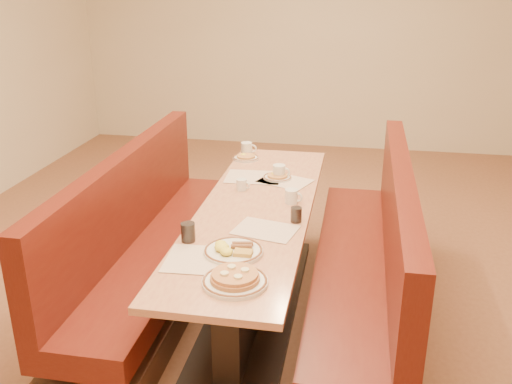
% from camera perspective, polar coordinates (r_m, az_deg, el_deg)
% --- Properties ---
extents(ground, '(8.00, 8.00, 0.00)m').
position_cam_1_polar(ground, '(3.99, -0.03, -11.53)').
color(ground, '#9E6647').
rests_on(ground, ground).
extents(room_envelope, '(6.04, 8.04, 2.82)m').
position_cam_1_polar(room_envelope, '(3.36, -0.04, 17.37)').
color(room_envelope, beige).
rests_on(room_envelope, ground).
extents(diner_table, '(0.70, 2.50, 0.75)m').
position_cam_1_polar(diner_table, '(3.80, -0.04, -6.78)').
color(diner_table, black).
rests_on(diner_table, ground).
extents(booth_left, '(0.55, 2.50, 1.05)m').
position_cam_1_polar(booth_left, '(3.99, -10.49, -5.93)').
color(booth_left, '#4C3326').
rests_on(booth_left, ground).
extents(booth_right, '(0.55, 2.50, 1.05)m').
position_cam_1_polar(booth_right, '(3.76, 11.12, -7.78)').
color(booth_right, '#4C3326').
rests_on(booth_right, ground).
extents(placemat_near_left, '(0.44, 0.34, 0.00)m').
position_cam_1_polar(placemat_near_left, '(3.00, -4.96, -6.77)').
color(placemat_near_left, beige).
rests_on(placemat_near_left, diner_table).
extents(placemat_near_right, '(0.40, 0.33, 0.00)m').
position_cam_1_polar(placemat_near_right, '(3.32, 0.96, -3.80)').
color(placemat_near_right, beige).
rests_on(placemat_near_right, diner_table).
extents(placemat_far_left, '(0.41, 0.32, 0.00)m').
position_cam_1_polar(placemat_far_left, '(4.16, -0.28, 1.51)').
color(placemat_far_left, beige).
rests_on(placemat_far_left, diner_table).
extents(placemat_far_right, '(0.42, 0.37, 0.00)m').
position_cam_1_polar(placemat_far_right, '(4.09, 2.92, 1.11)').
color(placemat_far_right, beige).
rests_on(placemat_far_right, diner_table).
extents(pancake_plate, '(0.32, 0.32, 0.07)m').
position_cam_1_polar(pancake_plate, '(2.77, -2.12, -8.72)').
color(pancake_plate, silver).
rests_on(pancake_plate, diner_table).
extents(eggs_plate, '(0.32, 0.32, 0.06)m').
position_cam_1_polar(eggs_plate, '(3.05, -2.36, -5.85)').
color(eggs_plate, silver).
rests_on(eggs_plate, diner_table).
extents(extra_plate_mid, '(0.21, 0.21, 0.04)m').
position_cam_1_polar(extra_plate_mid, '(4.14, 2.14, 1.52)').
color(extra_plate_mid, silver).
rests_on(extra_plate_mid, diner_table).
extents(extra_plate_far, '(0.21, 0.21, 0.04)m').
position_cam_1_polar(extra_plate_far, '(4.57, -1.02, 3.48)').
color(extra_plate_far, silver).
rests_on(extra_plate_far, diner_table).
extents(coffee_mug_a, '(0.12, 0.09, 0.09)m').
position_cam_1_polar(coffee_mug_a, '(3.70, 3.62, -0.40)').
color(coffee_mug_a, silver).
rests_on(coffee_mug_a, diner_table).
extents(coffee_mug_b, '(0.10, 0.07, 0.08)m').
position_cam_1_polar(coffee_mug_b, '(3.91, -1.41, 0.77)').
color(coffee_mug_b, silver).
rests_on(coffee_mug_b, diner_table).
extents(coffee_mug_c, '(0.13, 0.09, 0.10)m').
position_cam_1_polar(coffee_mug_c, '(4.14, 2.37, 2.08)').
color(coffee_mug_c, silver).
rests_on(coffee_mug_c, diner_table).
extents(coffee_mug_d, '(0.13, 0.09, 0.10)m').
position_cam_1_polar(coffee_mug_d, '(4.69, -0.90, 4.40)').
color(coffee_mug_d, silver).
rests_on(coffee_mug_d, diner_table).
extents(soda_tumbler_near, '(0.08, 0.08, 0.11)m').
position_cam_1_polar(soda_tumbler_near, '(3.19, -6.81, -4.02)').
color(soda_tumbler_near, black).
rests_on(soda_tumbler_near, diner_table).
extents(soda_tumbler_mid, '(0.07, 0.07, 0.09)m').
position_cam_1_polar(soda_tumbler_mid, '(3.42, 4.04, -2.28)').
color(soda_tumbler_mid, black).
rests_on(soda_tumbler_mid, diner_table).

